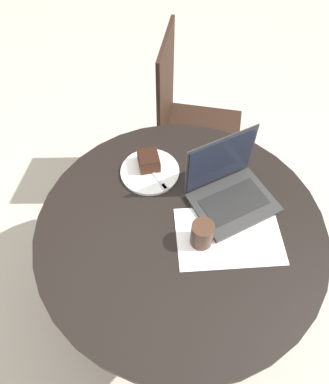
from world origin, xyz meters
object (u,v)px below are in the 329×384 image
(chair, at_px, (187,124))
(plate, at_px, (150,171))
(laptop, at_px, (230,191))
(coffee_glass, at_px, (202,234))

(chair, bearing_deg, plate, -8.28)
(plate, distance_m, laptop, 0.33)
(chair, distance_m, plate, 0.63)
(coffee_glass, distance_m, laptop, 0.22)
(chair, xyz_separation_m, coffee_glass, (0.08, -0.86, 0.30))
(plate, bearing_deg, laptop, -17.86)
(plate, distance_m, coffee_glass, 0.37)
(chair, xyz_separation_m, plate, (-0.14, -0.56, 0.25))
(chair, bearing_deg, laptop, 20.56)
(plate, relative_size, laptop, 0.63)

